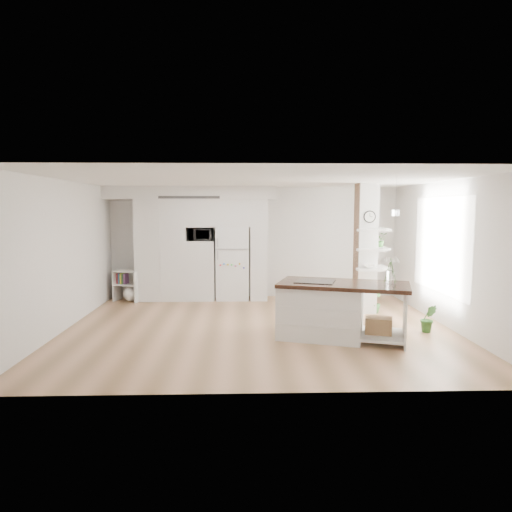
{
  "coord_description": "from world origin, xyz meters",
  "views": [
    {
      "loc": [
        -0.3,
        -8.22,
        2.2
      ],
      "look_at": [
        -0.01,
        0.9,
        1.23
      ],
      "focal_mm": 32.0,
      "sensor_mm": 36.0,
      "label": 1
    }
  ],
  "objects_px": {
    "kitchen_island": "(328,309)",
    "bookshelf": "(129,288)",
    "refrigerator": "(232,263)",
    "floor_plant_a": "(428,318)"
  },
  "relations": [
    {
      "from": "kitchen_island",
      "to": "bookshelf",
      "type": "xyz_separation_m",
      "value": [
        -4.14,
        3.17,
        -0.18
      ]
    },
    {
      "from": "refrigerator",
      "to": "bookshelf",
      "type": "xyz_separation_m",
      "value": [
        -2.45,
        -0.19,
        -0.56
      ]
    },
    {
      "from": "bookshelf",
      "to": "floor_plant_a",
      "type": "bearing_deg",
      "value": -6.04
    },
    {
      "from": "kitchen_island",
      "to": "floor_plant_a",
      "type": "relative_size",
      "value": 4.62
    },
    {
      "from": "kitchen_island",
      "to": "floor_plant_a",
      "type": "height_order",
      "value": "kitchen_island"
    },
    {
      "from": "kitchen_island",
      "to": "bookshelf",
      "type": "relative_size",
      "value": 3.18
    },
    {
      "from": "kitchen_island",
      "to": "floor_plant_a",
      "type": "distance_m",
      "value": 1.87
    },
    {
      "from": "refrigerator",
      "to": "bookshelf",
      "type": "height_order",
      "value": "refrigerator"
    },
    {
      "from": "refrigerator",
      "to": "floor_plant_a",
      "type": "bearing_deg",
      "value": -41.37
    },
    {
      "from": "refrigerator",
      "to": "bookshelf",
      "type": "relative_size",
      "value": 2.39
    }
  ]
}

